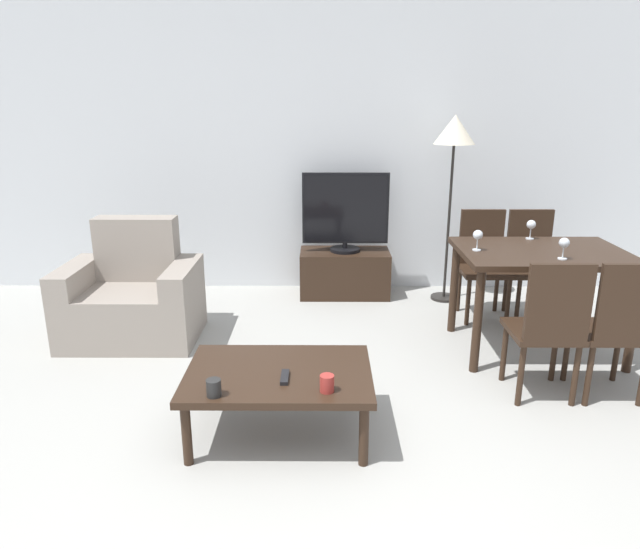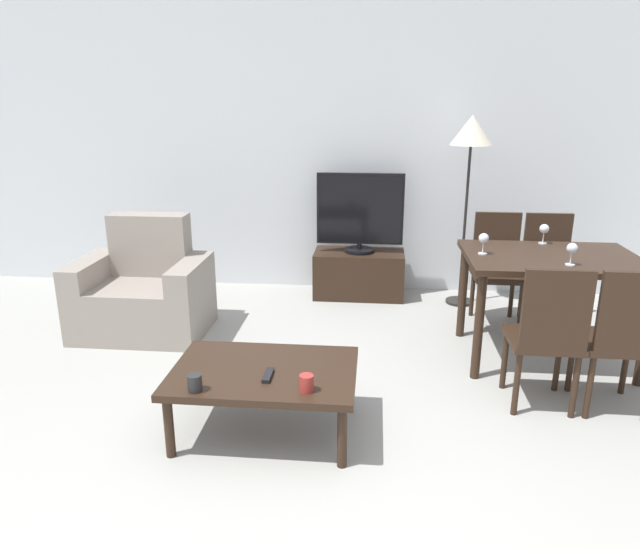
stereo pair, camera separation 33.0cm
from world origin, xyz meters
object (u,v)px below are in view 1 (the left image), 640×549
(dining_table, at_px, (541,264))
(cup_colored_far, at_px, (326,383))
(armchair, at_px, (133,299))
(floor_lamp, at_px, (454,140))
(coffee_table, at_px, (278,378))
(tv_stand, at_px, (344,273))
(tv, at_px, (345,212))
(wine_glass_left, at_px, (531,226))
(remote_primary, at_px, (284,377))
(wine_glass_center, at_px, (564,244))
(dining_chair_near_right, at_px, (616,325))
(dining_chair_far, at_px, (531,259))
(wine_glass_right, at_px, (477,236))
(cup_white_near, at_px, (213,388))
(dining_chair_near, at_px, (548,324))
(dining_chair_far_left, at_px, (483,259))

(dining_table, height_order, cup_colored_far, dining_table)
(armchair, distance_m, dining_table, 3.02)
(floor_lamp, bearing_deg, coffee_table, -121.21)
(tv_stand, distance_m, tv, 0.58)
(coffee_table, height_order, wine_glass_left, wine_glass_left)
(floor_lamp, relative_size, cup_colored_far, 18.88)
(remote_primary, distance_m, wine_glass_center, 2.08)
(coffee_table, xyz_separation_m, remote_primary, (0.04, -0.09, 0.05))
(wine_glass_center, bearing_deg, dining_chair_near_right, -71.49)
(dining_table, relative_size, cup_colored_far, 13.22)
(dining_chair_far, relative_size, floor_lamp, 0.54)
(tv_stand, height_order, wine_glass_right, wine_glass_right)
(cup_white_near, bearing_deg, armchair, 119.79)
(dining_table, relative_size, dining_chair_far, 1.29)
(dining_chair_near, height_order, cup_white_near, dining_chair_near)
(coffee_table, xyz_separation_m, wine_glass_right, (1.31, 1.10, 0.53))
(armchair, distance_m, dining_chair_far, 3.24)
(dining_chair_near, xyz_separation_m, floor_lamp, (-0.22, 1.85, 0.95))
(dining_chair_far, distance_m, dining_chair_near_right, 1.45)
(dining_chair_far_left, bearing_deg, cup_white_near, -131.56)
(remote_primary, bearing_deg, wine_glass_right, 43.13)
(dining_chair_near, height_order, dining_chair_far_left, same)
(wine_glass_center, bearing_deg, dining_table, 99.32)
(cup_colored_far, distance_m, wine_glass_left, 2.31)
(armchair, xyz_separation_m, wine_glass_center, (3.03, -0.47, 0.55))
(armchair, bearing_deg, wine_glass_left, 2.00)
(tv, distance_m, cup_colored_far, 2.61)
(tv, distance_m, dining_chair_near, 2.29)
(dining_chair_near, relative_size, wine_glass_right, 6.11)
(cup_white_near, bearing_deg, dining_chair_near, 19.38)
(dining_chair_near, xyz_separation_m, cup_white_near, (-1.87, -0.66, -0.07))
(dining_chair_near, xyz_separation_m, dining_chair_far_left, (0.00, 1.45, 0.00))
(cup_colored_far, height_order, wine_glass_left, wine_glass_left)
(tv, height_order, wine_glass_left, tv)
(tv, height_order, cup_colored_far, tv)
(remote_primary, bearing_deg, wine_glass_center, 28.45)
(cup_white_near, bearing_deg, cup_colored_far, 5.10)
(armchair, bearing_deg, dining_chair_near_right, -16.62)
(dining_chair_far, distance_m, remote_primary, 2.74)
(dining_chair_near_right, relative_size, dining_chair_far_left, 1.00)
(tv_stand, relative_size, dining_table, 0.72)
(tv, relative_size, coffee_table, 0.79)
(remote_primary, bearing_deg, tv, 80.71)
(dining_chair_far_left, distance_m, cup_white_near, 2.82)
(dining_table, height_order, dining_chair_far_left, dining_chair_far_left)
(cup_white_near, bearing_deg, dining_chair_far_left, 48.44)
(dining_table, height_order, dining_chair_near, dining_chair_near)
(tv, xyz_separation_m, dining_chair_far_left, (1.14, -0.51, -0.30))
(dining_table, bearing_deg, armchair, 175.63)
(tv_stand, relative_size, dining_chair_far, 0.93)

